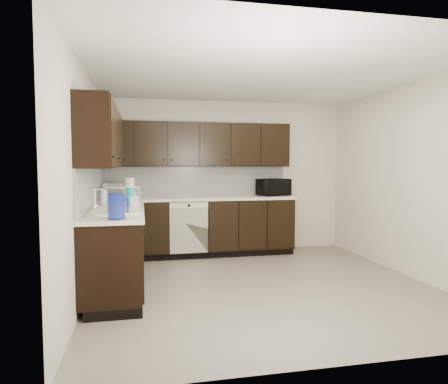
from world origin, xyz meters
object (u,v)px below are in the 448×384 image
at_px(microwave, 273,187).
at_px(blue_pitcher, 116,207).
at_px(storage_bin, 121,194).
at_px(sink, 116,216).
at_px(toaster_oven, 118,191).

distance_m(microwave, blue_pitcher, 3.41).
height_order(storage_bin, blue_pitcher, blue_pitcher).
height_order(microwave, storage_bin, microwave).
height_order(sink, storage_bin, sink).
relative_size(storage_bin, blue_pitcher, 2.00).
distance_m(toaster_oven, blue_pitcher, 2.40).
distance_m(sink, blue_pitcher, 0.71).
relative_size(microwave, blue_pitcher, 2.05).
relative_size(microwave, storage_bin, 1.02).
relative_size(microwave, toaster_oven, 1.34).
bearing_deg(sink, microwave, 35.84).
xyz_separation_m(sink, blue_pitcher, (0.05, -0.69, 0.18)).
bearing_deg(blue_pitcher, storage_bin, 103.48).
bearing_deg(sink, blue_pitcher, -85.69).
relative_size(sink, blue_pitcher, 3.35).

